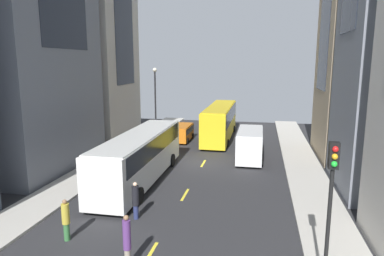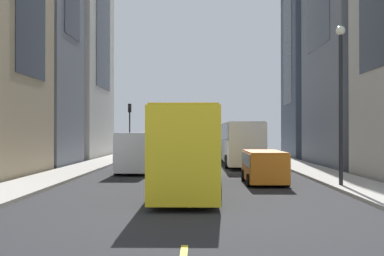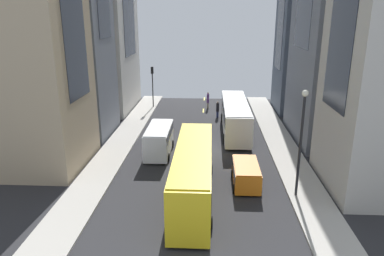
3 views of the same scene
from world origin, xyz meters
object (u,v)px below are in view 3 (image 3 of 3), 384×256
city_bus_white (235,114)px  pedestrian_waiting_curb (218,109)px  streetcar_yellow (193,169)px  traffic_light_near_corner (152,79)px  delivery_van_white (159,138)px  pedestrian_crossing_mid (235,104)px  car_orange_0 (246,173)px  pedestrian_crossing_near (208,100)px

city_bus_white → pedestrian_waiting_curb: city_bus_white is taller
pedestrian_waiting_curb → streetcar_yellow: bearing=172.4°
traffic_light_near_corner → streetcar_yellow: bearing=104.9°
city_bus_white → pedestrian_waiting_curb: size_ratio=6.09×
streetcar_yellow → pedestrian_waiting_curb: size_ratio=6.11×
delivery_van_white → pedestrian_crossing_mid: (-7.85, -15.48, -0.45)m
car_orange_0 → pedestrian_crossing_mid: 21.45m
city_bus_white → streetcar_yellow: bearing=75.8°
city_bus_white → car_orange_0: size_ratio=2.99×
delivery_van_white → pedestrian_crossing_mid: delivery_van_white is taller
city_bus_white → delivery_van_white: size_ratio=2.20×
pedestrian_crossing_near → traffic_light_near_corner: 7.96m
pedestrian_crossing_mid → city_bus_white: bearing=-23.2°
car_orange_0 → city_bus_white: bearing=-89.8°
car_orange_0 → traffic_light_near_corner: (10.54, -23.16, 2.98)m
city_bus_white → pedestrian_waiting_curb: bearing=-72.9°
pedestrian_crossing_near → pedestrian_crossing_mid: 3.91m
pedestrian_waiting_curb → delivery_van_white: bearing=154.5°
city_bus_white → pedestrian_crossing_mid: size_ratio=6.16×
city_bus_white → pedestrian_crossing_near: city_bus_white is taller
delivery_van_white → traffic_light_near_corner: 17.66m
city_bus_white → car_orange_0: city_bus_white is taller
car_orange_0 → traffic_light_near_corner: bearing=-65.5°
car_orange_0 → streetcar_yellow: bearing=28.4°
pedestrian_waiting_curb → pedestrian_crossing_mid: size_ratio=1.01×
pedestrian_crossing_near → traffic_light_near_corner: (7.47, -0.20, 2.75)m
city_bus_white → traffic_light_near_corner: 14.81m
city_bus_white → pedestrian_crossing_mid: bearing=-93.9°
city_bus_white → streetcar_yellow: (3.78, 14.96, 0.11)m
streetcar_yellow → pedestrian_crossing_mid: size_ratio=6.18×
city_bus_white → pedestrian_crossing_mid: (-0.58, -8.56, -0.94)m
pedestrian_waiting_curb → pedestrian_crossing_near: (1.24, -4.30, 0.13)m
delivery_van_white → car_orange_0: 9.47m
streetcar_yellow → delivery_van_white: 8.79m
streetcar_yellow → delivery_van_white: size_ratio=2.21×
delivery_van_white → traffic_light_near_corner: bearing=-79.4°
car_orange_0 → pedestrian_crossing_mid: bearing=-91.4°
streetcar_yellow → car_orange_0: bearing=-151.6°
pedestrian_waiting_curb → pedestrian_crossing_near: 4.48m
pedestrian_waiting_curb → car_orange_0: bearing=-176.5°
pedestrian_waiting_curb → pedestrian_crossing_mid: bearing=-42.4°
car_orange_0 → pedestrian_waiting_curb: pedestrian_waiting_curb is taller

